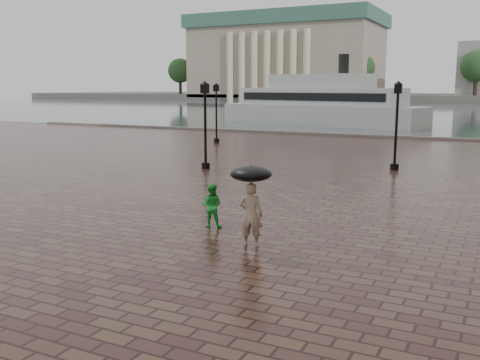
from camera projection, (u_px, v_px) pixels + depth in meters
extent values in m
plane|color=#351918|center=(211.00, 224.00, 16.75)|extent=(300.00, 300.00, 0.00)
plane|color=#4B575B|center=(459.00, 110.00, 97.84)|extent=(240.00, 240.00, 0.00)
cube|color=slate|center=(399.00, 138.00, 44.95)|extent=(80.00, 0.60, 0.30)
cube|color=#4C4C47|center=(479.00, 98.00, 157.60)|extent=(300.00, 60.00, 2.00)
cube|color=gray|center=(287.00, 62.00, 166.68)|extent=(55.00, 30.00, 22.00)
cube|color=#356051|center=(287.00, 22.00, 164.61)|extent=(57.00, 32.00, 4.00)
cylinder|color=#2D2119|center=(180.00, 88.00, 177.28)|extent=(1.00, 1.00, 8.00)
sphere|color=#1E3C1B|center=(180.00, 71.00, 176.34)|extent=(8.00, 8.00, 8.00)
cylinder|color=#2D2119|center=(263.00, 88.00, 164.09)|extent=(1.00, 1.00, 8.00)
sphere|color=#1E3C1B|center=(263.00, 69.00, 163.14)|extent=(8.00, 8.00, 8.00)
cylinder|color=#2D2119|center=(360.00, 88.00, 150.89)|extent=(1.00, 1.00, 8.00)
sphere|color=#1E3C1B|center=(361.00, 68.00, 149.94)|extent=(8.00, 8.00, 8.00)
cylinder|color=#2D2119|center=(475.00, 88.00, 137.69)|extent=(1.00, 1.00, 8.00)
sphere|color=#1E3C1B|center=(477.00, 66.00, 136.74)|extent=(8.00, 8.00, 8.00)
cylinder|color=black|center=(206.00, 165.00, 28.18)|extent=(0.44, 0.44, 0.30)
cylinder|color=black|center=(205.00, 130.00, 27.86)|extent=(0.14, 0.14, 4.00)
cube|color=black|center=(205.00, 89.00, 27.49)|extent=(0.35, 0.35, 0.50)
sphere|color=beige|center=(205.00, 89.00, 27.49)|extent=(0.28, 0.28, 0.28)
cylinder|color=black|center=(394.00, 167.00, 27.74)|extent=(0.44, 0.44, 0.30)
cylinder|color=black|center=(396.00, 131.00, 27.42)|extent=(0.14, 0.14, 4.00)
cube|color=black|center=(398.00, 89.00, 27.05)|extent=(0.35, 0.35, 0.50)
sphere|color=beige|center=(398.00, 89.00, 27.05)|extent=(0.28, 0.28, 0.28)
cylinder|color=black|center=(217.00, 140.00, 41.39)|extent=(0.44, 0.44, 0.30)
cylinder|color=black|center=(216.00, 116.00, 41.07)|extent=(0.14, 0.14, 4.00)
cube|color=black|center=(216.00, 88.00, 40.70)|extent=(0.35, 0.35, 0.50)
sphere|color=beige|center=(216.00, 88.00, 40.70)|extent=(0.28, 0.28, 0.28)
imported|color=gray|center=(251.00, 215.00, 14.22)|extent=(0.72, 0.55, 1.75)
imported|color=green|center=(212.00, 206.00, 16.27)|extent=(0.77, 0.67, 1.34)
cube|color=silver|center=(320.00, 115.00, 59.71)|extent=(24.05, 10.80, 2.24)
cube|color=silver|center=(320.00, 96.00, 59.36)|extent=(19.32, 9.00, 1.87)
cube|color=silver|center=(321.00, 81.00, 59.07)|extent=(11.91, 6.75, 1.50)
cylinder|color=black|center=(344.00, 65.00, 57.01)|extent=(1.12, 1.12, 2.24)
cube|color=black|center=(308.00, 97.00, 57.48)|extent=(17.33, 4.15, 0.84)
cube|color=black|center=(332.00, 96.00, 61.24)|extent=(17.33, 4.15, 0.84)
cylinder|color=black|center=(251.00, 192.00, 14.12)|extent=(0.02, 0.02, 0.95)
ellipsoid|color=black|center=(251.00, 174.00, 14.03)|extent=(1.10, 1.10, 0.39)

